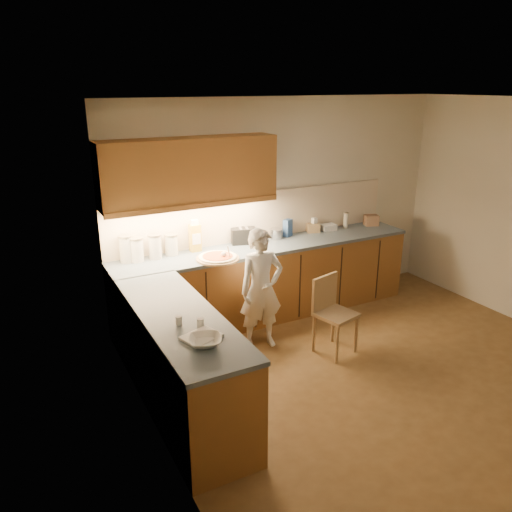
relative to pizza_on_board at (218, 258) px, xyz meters
name	(u,v)px	position (x,y,z in m)	size (l,w,h in m)	color
room	(398,210)	(1.11, -1.50, 0.74)	(4.54, 4.50, 2.62)	brown
l_counter	(244,303)	(0.19, -0.25, -0.48)	(3.77, 2.62, 0.92)	brown
backsplash	(257,216)	(0.74, 0.49, 0.27)	(3.75, 0.02, 0.58)	beige
upper_cabinets	(190,171)	(-0.16, 0.33, 0.91)	(1.95, 0.36, 0.73)	brown
pizza_on_board	(218,258)	(0.00, 0.00, 0.00)	(0.47, 0.47, 0.19)	tan
child	(261,289)	(0.31, -0.42, -0.28)	(0.48, 0.32, 1.33)	silver
wooden_chair	(331,309)	(0.92, -0.86, -0.46)	(0.45, 0.45, 0.83)	tan
mixing_bowl	(205,341)	(-0.84, -1.68, 0.01)	(0.24, 0.24, 0.06)	white
canister_a	(126,249)	(-0.90, 0.38, 0.13)	(0.15, 0.15, 0.30)	beige
canister_b	(137,249)	(-0.79, 0.35, 0.11)	(0.15, 0.15, 0.27)	white
canister_c	(155,246)	(-0.59, 0.35, 0.12)	(0.15, 0.15, 0.28)	silver
canister_d	(172,244)	(-0.39, 0.38, 0.10)	(0.15, 0.15, 0.24)	silver
oil_jug	(195,237)	(-0.11, 0.38, 0.15)	(0.12, 0.09, 0.37)	gold
toaster	(244,236)	(0.51, 0.39, 0.07)	(0.33, 0.25, 0.19)	black
steel_pot	(276,234)	(0.94, 0.37, 0.04)	(0.16, 0.16, 0.13)	#ACABB0
blue_box	(288,228)	(1.13, 0.39, 0.09)	(0.11, 0.08, 0.22)	#2F528F
card_box_a	(313,228)	(1.51, 0.40, 0.03)	(0.15, 0.11, 0.11)	tan
white_bottle	(314,225)	(1.54, 0.42, 0.07)	(0.06, 0.06, 0.18)	white
flat_pack	(328,227)	(1.74, 0.38, 0.02)	(0.20, 0.14, 0.08)	silver
tall_jar	(346,220)	(2.01, 0.36, 0.09)	(0.07, 0.07, 0.21)	silver
card_box_b	(371,220)	(2.39, 0.31, 0.05)	(0.18, 0.14, 0.14)	#966F50
dough_cloth	(201,337)	(-0.83, -1.57, -0.01)	(0.27, 0.22, 0.02)	white
spice_jar_a	(179,320)	(-0.90, -1.28, 0.01)	(0.05, 0.05, 0.07)	silver
spice_jar_b	(200,323)	(-0.76, -1.40, 0.02)	(0.06, 0.06, 0.08)	silver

